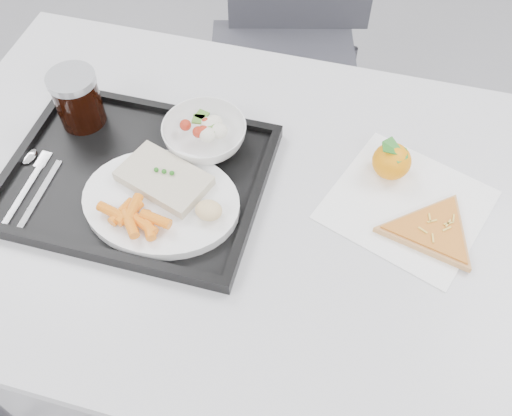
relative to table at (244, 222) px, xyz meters
The scene contains 14 objects.
table is the anchor object (origin of this frame).
chair 0.79m from the table, 96.18° to the left, with size 0.51×0.51×0.93m.
tray 0.21m from the table, behind, with size 0.45×0.35×0.03m.
dinner_plate 0.17m from the table, 156.42° to the right, with size 0.27×0.27×0.02m.
fish_fillet 0.17m from the table, behind, with size 0.17×0.14×0.03m.
bread_roll 0.14m from the table, 119.67° to the right, with size 0.05×0.05×0.03m.
salad_bowl 0.17m from the table, 136.15° to the left, with size 0.15×0.15×0.05m.
cola_glass 0.38m from the table, 164.54° to the left, with size 0.09×0.09×0.11m.
cutlery 0.38m from the table, behind, with size 0.08×0.17×0.01m.
napkin 0.29m from the table, 12.99° to the left, with size 0.32×0.31×0.00m.
tangerine 0.29m from the table, 28.12° to the left, with size 0.09×0.09×0.07m.
pizza_slice 0.33m from the table, ahead, with size 0.24×0.24×0.02m.
carrot_pile 0.22m from the table, 143.61° to the right, with size 0.13×0.08×0.02m.
salad_contents 0.18m from the table, 132.03° to the left, with size 0.09×0.07×0.03m.
Camera 1 is at (0.17, -0.27, 1.55)m, focal length 40.00 mm.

